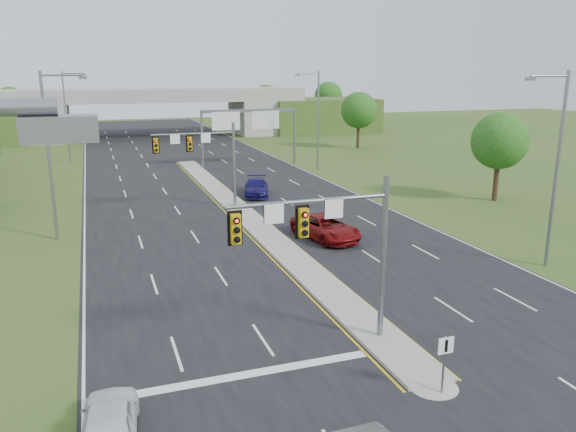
% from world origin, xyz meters
% --- Properties ---
extents(ground, '(240.00, 240.00, 0.00)m').
position_xyz_m(ground, '(0.00, 0.00, 0.00)').
color(ground, '#364F1C').
rests_on(ground, ground).
extents(road, '(24.00, 160.00, 0.02)m').
position_xyz_m(road, '(0.00, 35.00, 0.01)').
color(road, black).
rests_on(road, ground).
extents(median, '(2.00, 54.00, 0.16)m').
position_xyz_m(median, '(0.00, 23.00, 0.10)').
color(median, gray).
rests_on(median, road).
extents(median_nose, '(2.00, 2.00, 0.16)m').
position_xyz_m(median_nose, '(0.00, -4.00, 0.10)').
color(median_nose, gray).
rests_on(median_nose, road).
extents(lane_markings, '(23.72, 160.00, 0.01)m').
position_xyz_m(lane_markings, '(-0.60, 28.91, 0.02)').
color(lane_markings, gold).
rests_on(lane_markings, road).
extents(signal_mast_near, '(6.62, 0.60, 7.00)m').
position_xyz_m(signal_mast_near, '(-2.26, -0.07, 4.73)').
color(signal_mast_near, slate).
rests_on(signal_mast_near, ground).
extents(signal_mast_far, '(6.62, 0.60, 7.00)m').
position_xyz_m(signal_mast_far, '(-2.26, 24.93, 4.73)').
color(signal_mast_far, slate).
rests_on(signal_mast_far, ground).
extents(keep_right_sign, '(0.60, 0.13, 2.20)m').
position_xyz_m(keep_right_sign, '(0.00, -4.53, 1.52)').
color(keep_right_sign, slate).
rests_on(keep_right_sign, ground).
extents(sign_gantry, '(11.58, 0.44, 6.67)m').
position_xyz_m(sign_gantry, '(6.68, 44.92, 5.24)').
color(sign_gantry, slate).
rests_on(sign_gantry, ground).
extents(overpass, '(80.00, 14.00, 8.10)m').
position_xyz_m(overpass, '(0.00, 80.00, 3.55)').
color(overpass, gray).
rests_on(overpass, ground).
extents(lightpole_l_mid, '(2.85, 0.25, 11.00)m').
position_xyz_m(lightpole_l_mid, '(-13.30, 20.00, 6.10)').
color(lightpole_l_mid, slate).
rests_on(lightpole_l_mid, ground).
extents(lightpole_l_far, '(2.85, 0.25, 11.00)m').
position_xyz_m(lightpole_l_far, '(-13.30, 55.00, 6.10)').
color(lightpole_l_far, slate).
rests_on(lightpole_l_far, ground).
extents(lightpole_r_near, '(2.85, 0.25, 11.00)m').
position_xyz_m(lightpole_r_near, '(13.30, 5.00, 6.10)').
color(lightpole_r_near, slate).
rests_on(lightpole_r_near, ground).
extents(lightpole_r_far, '(2.85, 0.25, 11.00)m').
position_xyz_m(lightpole_r_far, '(13.30, 40.00, 6.10)').
color(lightpole_r_far, slate).
rests_on(lightpole_r_far, ground).
extents(tree_r_near, '(4.80, 4.80, 7.60)m').
position_xyz_m(tree_r_near, '(22.00, 20.00, 5.18)').
color(tree_r_near, '#382316').
rests_on(tree_r_near, ground).
extents(tree_r_mid, '(5.20, 5.20, 8.12)m').
position_xyz_m(tree_r_mid, '(26.00, 55.00, 5.51)').
color(tree_r_mid, '#382316').
rests_on(tree_r_mid, ground).
extents(tree_back_b, '(5.60, 5.60, 8.32)m').
position_xyz_m(tree_back_b, '(-24.00, 94.00, 5.51)').
color(tree_back_b, '#382316').
rests_on(tree_back_b, ground).
extents(tree_back_c, '(5.60, 5.60, 8.32)m').
position_xyz_m(tree_back_c, '(24.00, 94.00, 5.51)').
color(tree_back_c, '#382316').
rests_on(tree_back_c, ground).
extents(tree_back_d, '(6.00, 6.00, 8.85)m').
position_xyz_m(tree_back_d, '(38.00, 94.00, 5.84)').
color(tree_back_d, '#382316').
rests_on(tree_back_d, ground).
extents(car_white, '(2.07, 4.37, 1.44)m').
position_xyz_m(car_white, '(-11.00, -3.52, 0.74)').
color(car_white, silver).
rests_on(car_white, road).
extents(car_far_a, '(3.71, 6.09, 1.58)m').
position_xyz_m(car_far_a, '(3.53, 14.14, 0.81)').
color(car_far_a, maroon).
rests_on(car_far_a, road).
extents(car_far_b, '(3.41, 5.49, 1.49)m').
position_xyz_m(car_far_b, '(2.96, 28.86, 0.76)').
color(car_far_b, '#100C49').
rests_on(car_far_b, road).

